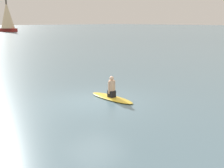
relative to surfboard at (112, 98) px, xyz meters
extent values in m
plane|color=slate|center=(0.83, -0.23, -0.04)|extent=(400.00, 400.00, 0.00)
ellipsoid|color=gold|center=(0.00, 0.00, 0.00)|extent=(0.79, 2.63, 0.09)
cube|color=black|center=(0.00, 0.00, 0.19)|extent=(0.27, 0.33, 0.30)
cylinder|color=#D6AD8E|center=(0.00, 0.00, 0.57)|extent=(0.29, 0.29, 0.50)
sphere|color=#D6AD8E|center=(0.00, 0.00, 0.91)|extent=(0.20, 0.20, 0.20)
cylinder|color=#D6AD8E|center=(-0.17, 0.01, 0.51)|extent=(0.08, 0.08, 0.55)
cylinder|color=#D6AD8E|center=(0.17, -0.01, 0.51)|extent=(0.08, 0.08, 0.55)
cube|color=maroon|center=(-30.70, -78.92, 0.49)|extent=(3.93, 6.16, 1.07)
cylinder|color=#4C4238|center=(-30.70, -78.92, 5.70)|extent=(0.47, 0.47, 9.35)
cone|color=beige|center=(-30.70, -78.92, 5.14)|extent=(5.43, 5.43, 8.22)
camera|label=1|loc=(8.66, 8.97, 3.48)|focal=45.09mm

